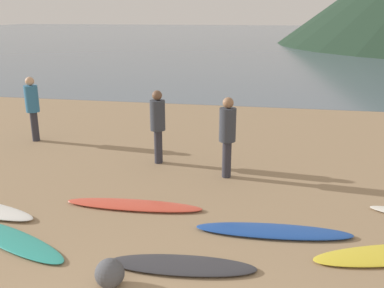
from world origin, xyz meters
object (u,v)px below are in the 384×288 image
surfboard_5 (274,231)px  person_2 (32,104)px  person_0 (158,121)px  surfboard_3 (134,205)px  surfboard_2 (13,240)px  beach_rock_far (110,273)px  person_1 (227,131)px  surfboard_4 (182,265)px

surfboard_5 → person_2: bearing=144.5°
person_0 → surfboard_3: bearing=90.9°
surfboard_2 → beach_rock_far: size_ratio=5.89×
surfboard_2 → person_1: bearing=71.2°
person_2 → beach_rock_far: size_ratio=4.56×
surfboard_5 → person_0: size_ratio=1.45×
person_2 → surfboard_3: bearing=-167.2°
surfboard_2 → person_0: bearing=94.7°
person_1 → person_2: size_ratio=0.99×
surfboard_3 → surfboard_5: bearing=-13.7°
surfboard_3 → person_1: size_ratio=1.46×
surfboard_3 → person_2: size_ratio=1.44×
surfboard_2 → person_2: 5.88m
surfboard_5 → beach_rock_far: (-2.15, -1.84, 0.16)m
surfboard_4 → beach_rock_far: (-0.86, -0.60, 0.16)m
surfboard_3 → surfboard_5: surfboard_5 is taller
person_1 → person_0: bearing=9.6°
person_0 → person_2: person_2 is taller
surfboard_4 → surfboard_3: bearing=121.7°
surfboard_3 → person_1: bearing=47.9°
person_2 → surfboard_2: bearing=170.7°
surfboard_4 → person_2: size_ratio=1.18×
surfboard_2 → beach_rock_far: bearing=0.6°
person_0 → beach_rock_far: size_ratio=4.46×
person_2 → beach_rock_far: (4.52, -5.98, -0.87)m
surfboard_4 → person_0: size_ratio=1.21×
surfboard_3 → surfboard_4: bearing=-55.8°
surfboard_3 → surfboard_5: 2.64m
surfboard_2 → surfboard_3: (1.50, 1.57, 0.01)m
surfboard_3 → surfboard_2: bearing=-135.7°
surfboard_3 → person_0: person_0 is taller
surfboard_5 → beach_rock_far: size_ratio=6.48×
person_1 → beach_rock_far: person_1 is taller
person_0 → surfboard_2: bearing=68.8°
surfboard_2 → surfboard_3: surfboard_3 is taller
surfboard_2 → surfboard_5: 4.22m
surfboard_2 → beach_rock_far: (1.94, -0.79, 0.17)m
person_1 → surfboard_4: bearing=115.5°
surfboard_4 → person_0: person_0 is taller
person_1 → beach_rock_far: bearing=104.7°
surfboard_4 → beach_rock_far: bearing=-149.7°
person_0 → beach_rock_far: 4.94m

